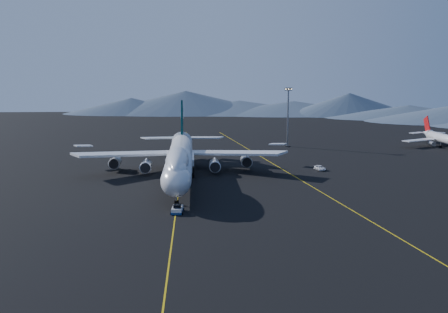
{
  "coord_description": "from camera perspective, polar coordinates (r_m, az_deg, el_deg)",
  "views": [
    {
      "loc": [
        3.89,
        -129.75,
        27.39
      ],
      "look_at": [
        11.71,
        0.3,
        6.0
      ],
      "focal_mm": 40.0,
      "sensor_mm": 36.0,
      "label": 1
    }
  ],
  "objects": [
    {
      "name": "service_van",
      "position": [
        147.53,
        10.9,
        -1.28
      ],
      "size": [
        2.83,
        5.02,
        1.32
      ],
      "primitive_type": "imported",
      "rotation": [
        0.0,
        0.0,
        0.14
      ],
      "color": "white",
      "rests_on": "ground"
    },
    {
      "name": "pushback_tug",
      "position": [
        101.02,
        -5.36,
        -6.11
      ],
      "size": [
        2.71,
        4.41,
        1.85
      ],
      "rotation": [
        0.0,
        0.0,
        -0.08
      ],
      "color": "silver",
      "rests_on": "ground"
    },
    {
      "name": "ground",
      "position": [
        132.67,
        -5.05,
        -2.63
      ],
      "size": [
        500.0,
        500.0,
        0.0
      ],
      "primitive_type": "plane",
      "color": "black",
      "rests_on": "ground"
    },
    {
      "name": "taxiway_line_main",
      "position": [
        132.66,
        -5.05,
        -2.62
      ],
      "size": [
        0.25,
        220.0,
        0.01
      ],
      "primitive_type": "cube",
      "color": "gold",
      "rests_on": "ground"
    },
    {
      "name": "floodlight_mast",
      "position": [
        192.74,
        7.31,
        4.5
      ],
      "size": [
        2.79,
        2.09,
        22.56
      ],
      "rotation": [
        0.0,
        0.0,
        0.37
      ],
      "color": "black",
      "rests_on": "ground"
    },
    {
      "name": "second_jet",
      "position": [
        207.34,
        24.05,
        1.83
      ],
      "size": [
        33.72,
        38.1,
        10.84
      ],
      "rotation": [
        0.0,
        0.0,
        0.03
      ],
      "color": "silver",
      "rests_on": "ground"
    },
    {
      "name": "taxiway_line_side",
      "position": [
        144.78,
        7.02,
        -1.65
      ],
      "size": [
        28.08,
        198.09,
        0.01
      ],
      "primitive_type": "cube",
      "rotation": [
        0.0,
        0.0,
        0.14
      ],
      "color": "gold",
      "rests_on": "ground"
    },
    {
      "name": "boeing_747",
      "position": [
        131.62,
        -5.09,
        -0.15
      ],
      "size": [
        59.62,
        72.43,
        19.37
      ],
      "color": "silver",
      "rests_on": "ground"
    }
  ]
}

